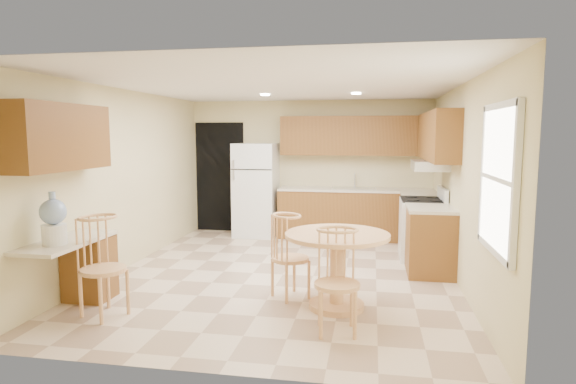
% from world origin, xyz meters
% --- Properties ---
extents(floor, '(5.50, 5.50, 0.00)m').
position_xyz_m(floor, '(0.00, 0.00, 0.00)').
color(floor, beige).
rests_on(floor, ground).
extents(ceiling, '(4.50, 5.50, 0.02)m').
position_xyz_m(ceiling, '(0.00, 0.00, 2.50)').
color(ceiling, white).
rests_on(ceiling, wall_back).
extents(wall_back, '(4.50, 0.02, 2.50)m').
position_xyz_m(wall_back, '(0.00, 2.75, 1.25)').
color(wall_back, beige).
rests_on(wall_back, floor).
extents(wall_front, '(4.50, 0.02, 2.50)m').
position_xyz_m(wall_front, '(0.00, -2.75, 1.25)').
color(wall_front, beige).
rests_on(wall_front, floor).
extents(wall_left, '(0.02, 5.50, 2.50)m').
position_xyz_m(wall_left, '(-2.25, 0.00, 1.25)').
color(wall_left, beige).
rests_on(wall_left, floor).
extents(wall_right, '(0.02, 5.50, 2.50)m').
position_xyz_m(wall_right, '(2.25, 0.00, 1.25)').
color(wall_right, beige).
rests_on(wall_right, floor).
extents(doorway, '(0.90, 0.02, 2.10)m').
position_xyz_m(doorway, '(-1.75, 2.73, 1.05)').
color(doorway, black).
rests_on(doorway, floor).
extents(base_cab_back, '(2.75, 0.60, 0.87)m').
position_xyz_m(base_cab_back, '(0.88, 2.45, 0.43)').
color(base_cab_back, brown).
rests_on(base_cab_back, floor).
extents(counter_back, '(2.75, 0.63, 0.04)m').
position_xyz_m(counter_back, '(0.88, 2.45, 0.89)').
color(counter_back, beige).
rests_on(counter_back, base_cab_back).
extents(base_cab_right_a, '(0.60, 0.59, 0.87)m').
position_xyz_m(base_cab_right_a, '(1.95, 1.85, 0.43)').
color(base_cab_right_a, brown).
rests_on(base_cab_right_a, floor).
extents(counter_right_a, '(0.63, 0.59, 0.04)m').
position_xyz_m(counter_right_a, '(1.95, 1.85, 0.89)').
color(counter_right_a, beige).
rests_on(counter_right_a, base_cab_right_a).
extents(base_cab_right_b, '(0.60, 0.80, 0.87)m').
position_xyz_m(base_cab_right_b, '(1.95, 0.40, 0.43)').
color(base_cab_right_b, brown).
rests_on(base_cab_right_b, floor).
extents(counter_right_b, '(0.63, 0.80, 0.04)m').
position_xyz_m(counter_right_b, '(1.95, 0.40, 0.89)').
color(counter_right_b, beige).
rests_on(counter_right_b, base_cab_right_b).
extents(upper_cab_back, '(2.75, 0.33, 0.70)m').
position_xyz_m(upper_cab_back, '(0.88, 2.58, 1.85)').
color(upper_cab_back, brown).
rests_on(upper_cab_back, wall_back).
extents(upper_cab_right, '(0.33, 2.42, 0.70)m').
position_xyz_m(upper_cab_right, '(2.08, 1.21, 1.85)').
color(upper_cab_right, brown).
rests_on(upper_cab_right, wall_right).
extents(upper_cab_left, '(0.33, 1.40, 0.70)m').
position_xyz_m(upper_cab_left, '(-2.08, -1.60, 1.85)').
color(upper_cab_left, brown).
rests_on(upper_cab_left, wall_left).
extents(sink, '(0.78, 0.44, 0.01)m').
position_xyz_m(sink, '(0.85, 2.45, 0.91)').
color(sink, silver).
rests_on(sink, counter_back).
extents(range_hood, '(0.50, 0.76, 0.14)m').
position_xyz_m(range_hood, '(2.00, 1.18, 1.42)').
color(range_hood, silver).
rests_on(range_hood, upper_cab_right).
extents(desk_pedestal, '(0.48, 0.42, 0.72)m').
position_xyz_m(desk_pedestal, '(-2.00, -1.32, 0.36)').
color(desk_pedestal, brown).
rests_on(desk_pedestal, floor).
extents(desk_top, '(0.50, 1.20, 0.04)m').
position_xyz_m(desk_top, '(-2.00, -1.70, 0.75)').
color(desk_top, beige).
rests_on(desk_top, desk_pedestal).
extents(window, '(0.06, 1.12, 1.30)m').
position_xyz_m(window, '(2.23, -1.85, 1.50)').
color(window, white).
rests_on(window, wall_right).
extents(can_light_a, '(0.14, 0.14, 0.02)m').
position_xyz_m(can_light_a, '(-0.50, 1.20, 2.48)').
color(can_light_a, white).
rests_on(can_light_a, ceiling).
extents(can_light_b, '(0.14, 0.14, 0.02)m').
position_xyz_m(can_light_b, '(0.90, 1.20, 2.48)').
color(can_light_b, white).
rests_on(can_light_b, ceiling).
extents(refrigerator, '(0.75, 0.73, 1.71)m').
position_xyz_m(refrigerator, '(-0.95, 2.40, 0.86)').
color(refrigerator, white).
rests_on(refrigerator, floor).
extents(stove, '(0.65, 0.76, 1.09)m').
position_xyz_m(stove, '(1.92, 1.18, 0.47)').
color(stove, white).
rests_on(stove, floor).
extents(dining_table, '(1.12, 1.12, 0.83)m').
position_xyz_m(dining_table, '(0.81, -1.13, 0.54)').
color(dining_table, '#E3A971').
rests_on(dining_table, floor).
extents(chair_table_a, '(0.43, 0.53, 0.97)m').
position_xyz_m(chair_table_a, '(0.26, -0.97, 0.59)').
color(chair_table_a, '#E3A971').
rests_on(chair_table_a, floor).
extents(chair_table_b, '(0.44, 0.44, 0.99)m').
position_xyz_m(chair_table_b, '(0.86, -1.87, 0.60)').
color(chair_table_b, '#E3A971').
rests_on(chair_table_b, floor).
extents(chair_desk, '(0.46, 0.59, 1.04)m').
position_xyz_m(chair_desk, '(-1.55, -1.87, 0.63)').
color(chair_desk, '#E3A971').
rests_on(chair_desk, floor).
extents(water_crock, '(0.26, 0.26, 0.54)m').
position_xyz_m(water_crock, '(-2.00, -1.90, 1.01)').
color(water_crock, white).
rests_on(water_crock, desk_top).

